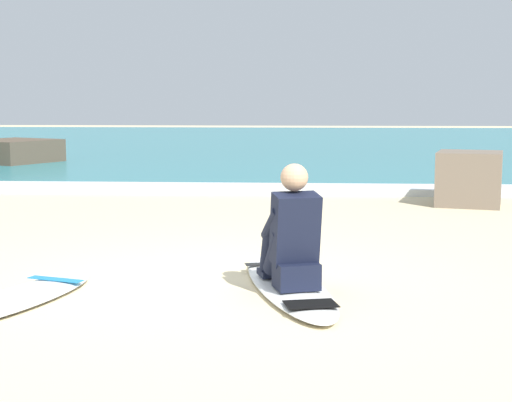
# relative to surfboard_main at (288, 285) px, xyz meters

# --- Properties ---
(ground_plane) EXTENTS (80.00, 80.00, 0.00)m
(ground_plane) POSITION_rel_surfboard_main_xyz_m (-0.67, 0.18, -0.04)
(ground_plane) COLOR beige
(sea) EXTENTS (80.00, 28.00, 0.10)m
(sea) POSITION_rel_surfboard_main_xyz_m (-0.67, 20.22, 0.01)
(sea) COLOR teal
(sea) RESTS_ON ground
(breaking_foam) EXTENTS (80.00, 0.90, 0.11)m
(breaking_foam) POSITION_rel_surfboard_main_xyz_m (-0.67, 6.52, 0.02)
(breaking_foam) COLOR white
(breaking_foam) RESTS_ON ground
(surfboard_main) EXTENTS (1.05, 2.35, 0.08)m
(surfboard_main) POSITION_rel_surfboard_main_xyz_m (0.00, 0.00, 0.00)
(surfboard_main) COLOR white
(surfboard_main) RESTS_ON ground
(surfer_seated) EXTENTS (0.53, 0.77, 0.95)m
(surfer_seated) POSITION_rel_surfboard_main_xyz_m (0.03, -0.16, 0.40)
(surfer_seated) COLOR black
(surfer_seated) RESTS_ON surfboard_main
(surfboard_spare_near) EXTENTS (1.03, 1.84, 0.08)m
(surfboard_spare_near) POSITION_rel_surfboard_main_xyz_m (-2.01, -0.56, 0.00)
(surfboard_spare_near) COLOR silver
(surfboard_spare_near) RESTS_ON ground
(shoreline_rock) EXTENTS (1.10, 1.15, 0.77)m
(shoreline_rock) POSITION_rel_surfboard_main_xyz_m (2.48, 5.18, 0.35)
(shoreline_rock) COLOR #756656
(shoreline_rock) RESTS_ON ground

